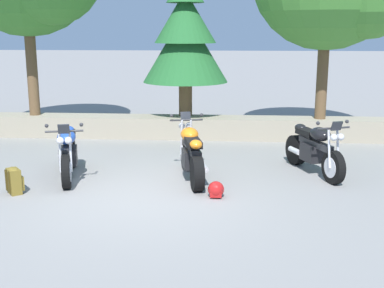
{
  "coord_description": "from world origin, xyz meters",
  "views": [
    {
      "loc": [
        1.41,
        -8.13,
        2.79
      ],
      "look_at": [
        0.72,
        1.2,
        0.65
      ],
      "focal_mm": 47.07,
      "sensor_mm": 36.0,
      "label": 1
    }
  ],
  "objects_px": {
    "motorcycle_orange_centre": "(191,154)",
    "pine_tree_mid_right": "(185,36)",
    "rider_backpack": "(14,180)",
    "motorcycle_blue_near_left": "(68,153)",
    "rider_helmet": "(216,190)",
    "motorcycle_black_far_right": "(314,150)"
  },
  "relations": [
    {
      "from": "motorcycle_orange_centre",
      "to": "rider_backpack",
      "type": "xyz_separation_m",
      "value": [
        -2.98,
        -1.11,
        -0.24
      ]
    },
    {
      "from": "motorcycle_orange_centre",
      "to": "pine_tree_mid_right",
      "type": "bearing_deg",
      "value": 96.41
    },
    {
      "from": "motorcycle_orange_centre",
      "to": "rider_helmet",
      "type": "relative_size",
      "value": 7.3
    },
    {
      "from": "motorcycle_orange_centre",
      "to": "rider_backpack",
      "type": "bearing_deg",
      "value": -159.63
    },
    {
      "from": "rider_helmet",
      "to": "pine_tree_mid_right",
      "type": "relative_size",
      "value": 0.08
    },
    {
      "from": "rider_backpack",
      "to": "motorcycle_black_far_right",
      "type": "bearing_deg",
      "value": 16.95
    },
    {
      "from": "motorcycle_orange_centre",
      "to": "pine_tree_mid_right",
      "type": "distance_m",
      "value": 4.53
    },
    {
      "from": "motorcycle_orange_centre",
      "to": "rider_backpack",
      "type": "relative_size",
      "value": 4.35
    },
    {
      "from": "motorcycle_blue_near_left",
      "to": "rider_helmet",
      "type": "relative_size",
      "value": 7.26
    },
    {
      "from": "rider_helmet",
      "to": "rider_backpack",
      "type": "bearing_deg",
      "value": -179.38
    },
    {
      "from": "motorcycle_black_far_right",
      "to": "pine_tree_mid_right",
      "type": "height_order",
      "value": "pine_tree_mid_right"
    },
    {
      "from": "motorcycle_blue_near_left",
      "to": "rider_helmet",
      "type": "height_order",
      "value": "motorcycle_blue_near_left"
    },
    {
      "from": "rider_backpack",
      "to": "rider_helmet",
      "type": "distance_m",
      "value": 3.49
    },
    {
      "from": "motorcycle_blue_near_left",
      "to": "pine_tree_mid_right",
      "type": "bearing_deg",
      "value": 64.87
    },
    {
      "from": "motorcycle_orange_centre",
      "to": "motorcycle_black_far_right",
      "type": "relative_size",
      "value": 1.03
    },
    {
      "from": "motorcycle_blue_near_left",
      "to": "motorcycle_orange_centre",
      "type": "distance_m",
      "value": 2.35
    },
    {
      "from": "motorcycle_blue_near_left",
      "to": "motorcycle_orange_centre",
      "type": "height_order",
      "value": "same"
    },
    {
      "from": "rider_backpack",
      "to": "rider_helmet",
      "type": "height_order",
      "value": "rider_backpack"
    },
    {
      "from": "motorcycle_black_far_right",
      "to": "rider_backpack",
      "type": "distance_m",
      "value": 5.62
    },
    {
      "from": "motorcycle_orange_centre",
      "to": "rider_helmet",
      "type": "bearing_deg",
      "value": -64.77
    },
    {
      "from": "motorcycle_blue_near_left",
      "to": "rider_backpack",
      "type": "bearing_deg",
      "value": -121.67
    },
    {
      "from": "rider_backpack",
      "to": "rider_helmet",
      "type": "relative_size",
      "value": 1.68
    }
  ]
}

